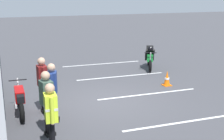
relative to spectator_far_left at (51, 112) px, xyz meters
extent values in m
plane|color=#424247|center=(2.89, -2.29, -1.06)|extent=(80.00, 80.00, 0.00)
cylinder|color=black|center=(0.08, 0.00, -0.59)|extent=(0.12, 0.12, 0.78)
cylinder|color=black|center=(-0.08, 0.00, -0.59)|extent=(0.12, 0.12, 0.78)
cube|color=#D8F233|center=(0.00, 0.00, 0.13)|extent=(0.39, 0.29, 0.65)
cube|color=silver|center=(0.00, 0.00, 0.13)|extent=(0.40, 0.30, 0.06)
cylinder|color=#D8F233|center=(0.24, -0.01, 0.14)|extent=(0.09, 0.09, 0.62)
sphere|color=tan|center=(0.24, -0.01, -0.16)|extent=(0.09, 0.09, 0.09)
cylinder|color=#D8F233|center=(-0.24, 0.01, 0.14)|extent=(0.09, 0.09, 0.62)
sphere|color=tan|center=(-0.24, 0.01, -0.16)|extent=(0.09, 0.09, 0.09)
sphere|color=tan|center=(0.00, 0.00, 0.59)|extent=(0.24, 0.24, 0.23)
cylinder|color=black|center=(1.08, -0.04, -0.58)|extent=(0.14, 0.14, 0.80)
cube|color=black|center=(1.09, -0.08, -1.01)|extent=(0.15, 0.27, 0.10)
cylinder|color=black|center=(0.93, -0.08, -0.58)|extent=(0.14, 0.14, 0.80)
cube|color=black|center=(0.93, -0.11, -1.01)|extent=(0.15, 0.27, 0.10)
cube|color=#3F594C|center=(1.01, -0.06, 0.15)|extent=(0.43, 0.35, 0.66)
cylinder|color=#3F594C|center=(1.24, -0.01, 0.17)|extent=(0.11, 0.11, 0.63)
sphere|color=tan|center=(1.24, -0.01, -0.15)|extent=(0.11, 0.11, 0.09)
cylinder|color=#3F594C|center=(0.77, -0.11, 0.17)|extent=(0.11, 0.11, 0.63)
sphere|color=tan|center=(0.77, -0.11, -0.15)|extent=(0.11, 0.11, 0.09)
sphere|color=tan|center=(1.01, -0.06, 0.63)|extent=(0.28, 0.28, 0.24)
cylinder|color=#473823|center=(1.96, -0.38, -0.58)|extent=(0.15, 0.15, 0.79)
cube|color=black|center=(1.95, -0.42, -1.01)|extent=(0.16, 0.28, 0.10)
cylinder|color=#473823|center=(1.81, -0.34, -0.58)|extent=(0.15, 0.15, 0.79)
cube|color=black|center=(1.80, -0.38, -1.01)|extent=(0.16, 0.28, 0.10)
cube|color=navy|center=(1.89, -0.36, 0.14)|extent=(0.44, 0.37, 0.66)
cylinder|color=navy|center=(2.12, -0.42, 0.16)|extent=(0.11, 0.11, 0.63)
sphere|color=tan|center=(2.12, -0.42, -0.15)|extent=(0.11, 0.11, 0.09)
cylinder|color=navy|center=(1.65, -0.30, 0.16)|extent=(0.11, 0.11, 0.63)
sphere|color=tan|center=(1.65, -0.30, -0.15)|extent=(0.11, 0.11, 0.09)
sphere|color=tan|center=(1.89, -0.36, 0.61)|extent=(0.29, 0.29, 0.24)
cylinder|color=black|center=(2.78, -0.20, -0.57)|extent=(0.13, 0.13, 0.80)
cube|color=black|center=(2.79, -0.24, -1.01)|extent=(0.12, 0.27, 0.10)
cylinder|color=black|center=(2.62, -0.21, -0.57)|extent=(0.13, 0.13, 0.80)
cube|color=black|center=(2.63, -0.25, -1.01)|extent=(0.12, 0.27, 0.10)
cube|color=maroon|center=(2.70, -0.20, 0.16)|extent=(0.40, 0.31, 0.67)
cylinder|color=maroon|center=(2.94, -0.18, 0.18)|extent=(0.10, 0.10, 0.63)
sphere|color=tan|center=(2.94, -0.18, -0.14)|extent=(0.10, 0.10, 0.09)
cylinder|color=maroon|center=(2.47, -0.22, 0.18)|extent=(0.10, 0.10, 0.63)
sphere|color=tan|center=(2.47, -0.22, -0.14)|extent=(0.10, 0.10, 0.09)
sphere|color=tan|center=(2.70, -0.20, 0.63)|extent=(0.26, 0.26, 0.24)
torus|color=black|center=(3.58, 0.50, -0.76)|extent=(0.60, 0.14, 0.60)
cylinder|color=silver|center=(3.58, 0.50, -0.76)|extent=(0.12, 0.10, 0.12)
torus|color=black|center=(2.13, 0.53, -0.76)|extent=(0.60, 0.14, 0.60)
cylinder|color=silver|center=(2.13, 0.53, -0.76)|extent=(0.12, 0.12, 0.12)
cylinder|color=silver|center=(3.53, 0.50, -0.41)|extent=(0.31, 0.06, 0.67)
cube|color=red|center=(2.93, 0.51, -0.43)|extent=(0.84, 0.29, 0.36)
cube|color=black|center=(2.45, 0.52, -0.38)|extent=(0.52, 0.23, 0.20)
cylinder|color=silver|center=(2.56, 0.66, -0.64)|extent=(0.45, 0.09, 0.08)
cylinder|color=black|center=(3.48, 0.50, -0.11)|extent=(0.05, 0.58, 0.04)
torus|color=black|center=(5.99, -5.78, -0.76)|extent=(0.60, 0.37, 0.60)
cylinder|color=silver|center=(5.99, -5.78, -0.76)|extent=(0.15, 0.14, 0.12)
torus|color=black|center=(7.30, -6.40, -0.76)|extent=(0.60, 0.37, 0.60)
cylinder|color=silver|center=(7.30, -6.40, -0.76)|extent=(0.16, 0.16, 0.12)
cylinder|color=silver|center=(6.04, -5.80, -0.41)|extent=(0.31, 0.18, 0.67)
cube|color=#198C33|center=(6.58, -6.06, -0.43)|extent=(0.88, 0.61, 0.36)
cube|color=black|center=(7.02, -6.26, -0.38)|extent=(0.56, 0.42, 0.20)
cylinder|color=silver|center=(6.85, -6.34, -0.64)|extent=(0.44, 0.26, 0.08)
cylinder|color=black|center=(6.08, -5.83, -0.11)|extent=(0.28, 0.54, 0.04)
cube|color=black|center=(6.65, -6.09, -0.14)|extent=(0.64, 0.54, 0.51)
sphere|color=black|center=(6.28, -5.92, 0.04)|extent=(0.35, 0.35, 0.26)
cylinder|color=black|center=(6.46, -5.80, -0.14)|extent=(0.42, 0.26, 0.33)
cylinder|color=black|center=(6.88, -6.00, -0.46)|extent=(0.13, 0.13, 0.40)
cylinder|color=black|center=(6.31, -6.13, -0.14)|extent=(0.42, 0.26, 0.33)
cylinder|color=black|center=(6.73, -6.33, -0.46)|extent=(0.13, 0.13, 0.40)
cube|color=orange|center=(3.84, -5.43, -1.05)|extent=(0.34, 0.34, 0.03)
cone|color=orange|center=(3.84, -5.43, -0.73)|extent=(0.26, 0.26, 0.60)
cylinder|color=white|center=(3.84, -5.43, -0.76)|extent=(0.19, 0.19, 0.07)
cube|color=white|center=(0.42, -4.19, -1.06)|extent=(0.26, 4.34, 0.01)
cube|color=white|center=(3.12, -4.19, -1.06)|extent=(0.25, 4.03, 0.01)
cube|color=white|center=(5.82, -4.19, -1.06)|extent=(0.25, 4.18, 0.01)
cube|color=white|center=(8.51, -4.19, -1.06)|extent=(0.26, 4.30, 0.01)
camera|label=1|loc=(-6.67, 1.02, 2.72)|focal=48.75mm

